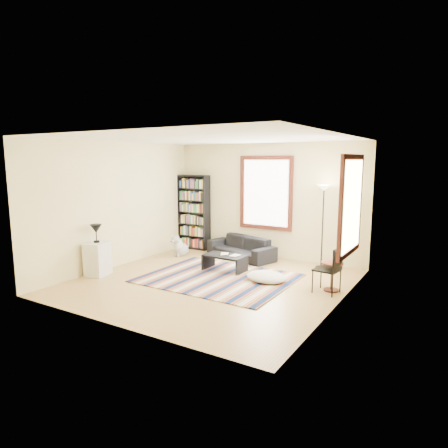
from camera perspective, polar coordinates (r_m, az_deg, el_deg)
The scene contains 21 objects.
floor at distance 8.03m, azimuth -1.88°, elevation -8.61°, with size 5.00×5.00×0.10m, color tan.
ceiling at distance 7.66m, azimuth -1.99°, elevation 12.51°, with size 5.00×5.00×0.10m, color white.
wall_back at distance 9.93m, azimuth 6.18°, elevation 3.32°, with size 5.00×0.10×2.80m, color beige.
wall_front at distance 5.78m, azimuth -15.94°, elevation -1.19°, with size 5.00×0.10×2.80m, color beige.
wall_left at distance 9.35m, azimuth -15.13°, elevation 2.70°, with size 0.10×5.00×2.80m, color beige.
wall_right at distance 6.68m, azimuth 16.68°, elevation 0.14°, with size 0.10×5.00×2.80m, color beige.
window_back at distance 9.84m, azimuth 6.00°, elevation 4.44°, with size 1.20×0.06×1.60m, color white.
window_right at distance 7.44m, azimuth 17.74°, elevation 2.54°, with size 0.06×1.20×1.60m, color white.
rug at distance 8.24m, azimuth -0.83°, elevation -7.71°, with size 2.92×2.34×0.02m, color #0D1F43.
sofa at distance 9.88m, azimuth 2.43°, elevation -3.35°, with size 1.80×0.71×0.53m, color black.
bookshelf at distance 10.83m, azimuth -4.36°, elevation 1.70°, with size 0.90×0.30×2.00m, color black.
coffee_table at distance 8.72m, azimuth 0.10°, elevation -5.59°, with size 0.90×0.50×0.36m, color black.
book_a at distance 8.73m, azimuth -0.46°, elevation -4.30°, with size 0.22×0.17×0.02m, color beige.
book_b at distance 8.64m, azimuth 1.13°, elevation -4.44°, with size 0.17×0.23×0.02m, color beige.
floor_cushion at distance 8.03m, azimuth 6.11°, elevation -7.52°, with size 0.84×0.63×0.21m, color silver.
floor_lamp at distance 9.07m, azimuth 13.89°, elevation -0.45°, with size 0.30×0.30×1.86m, color black, non-canonical shape.
side_table at distance 7.69m, azimuth 15.13°, elevation -7.27°, with size 0.40×0.40×0.54m, color #411A10.
folding_chair at distance 7.52m, azimuth 14.49°, elevation -6.35°, with size 0.42×0.40×0.86m, color black.
white_cabinet at distance 8.80m, azimuth -17.62°, elevation -4.76°, with size 0.38×0.50×0.70m, color silver.
table_lamp at distance 8.69m, azimuth -17.79°, elevation -1.30°, with size 0.24×0.24×0.38m, color black, non-canonical shape.
dog at distance 10.13m, azimuth -6.17°, elevation -3.05°, with size 0.38×0.54×0.54m, color silver, non-canonical shape.
Camera 1 is at (4.20, -6.39, 2.41)m, focal length 32.00 mm.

